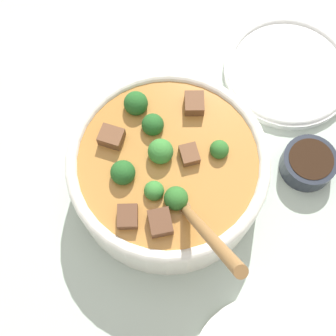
{
  "coord_description": "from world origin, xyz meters",
  "views": [
    {
      "loc": [
        0.22,
        -0.04,
        0.64
      ],
      "look_at": [
        0.0,
        0.0,
        0.06
      ],
      "focal_mm": 50.0,
      "sensor_mm": 36.0,
      "label": 1
    }
  ],
  "objects": [
    {
      "name": "ground_plane",
      "position": [
        0.0,
        0.0,
        0.0
      ],
      "size": [
        4.0,
        4.0,
        0.0
      ],
      "primitive_type": "plane",
      "color": "#ADBCAD"
    },
    {
      "name": "stew_bowl",
      "position": [
        0.0,
        -0.0,
        0.05
      ],
      "size": [
        0.31,
        0.26,
        0.28
      ],
      "color": "white",
      "rests_on": "ground_plane"
    },
    {
      "name": "condiment_bowl",
      "position": [
        0.01,
        0.2,
        0.02
      ],
      "size": [
        0.08,
        0.08,
        0.03
      ],
      "color": "#232833",
      "rests_on": "ground_plane"
    },
    {
      "name": "empty_plate",
      "position": [
        -0.15,
        0.22,
        0.01
      ],
      "size": [
        0.2,
        0.2,
        0.02
      ],
      "color": "white",
      "rests_on": "ground_plane"
    }
  ]
}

